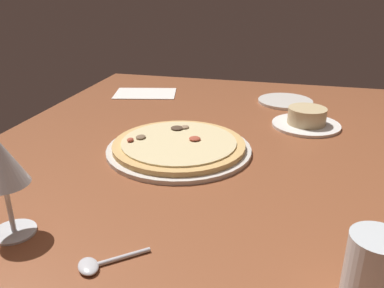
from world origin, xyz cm
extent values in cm
cube|color=brown|center=(0.00, 0.00, 2.00)|extent=(150.00, 110.00, 4.00)
cylinder|color=silver|center=(-3.83, -7.19, 4.50)|extent=(33.50, 33.50, 1.00)
cylinder|color=tan|center=(-3.83, -7.19, 5.60)|extent=(30.65, 30.65, 1.20)
cylinder|color=beige|center=(-3.83, -7.19, 6.40)|extent=(26.60, 26.60, 0.40)
ellipsoid|color=#937556|center=(-12.48, -8.13, 6.87)|extent=(2.39, 2.06, 0.54)
ellipsoid|color=#AD4733|center=(-0.93, -17.97, 6.98)|extent=(1.93, 1.45, 0.76)
ellipsoid|color=brown|center=(-3.41, -16.37, 6.89)|extent=(2.75, 2.25, 0.57)
ellipsoid|color=#4C3828|center=(-11.32, -9.80, 6.88)|extent=(3.14, 3.14, 0.57)
ellipsoid|color=#AD4733|center=(-5.35, -3.80, 6.96)|extent=(2.72, 2.68, 0.71)
cylinder|color=white|center=(-28.49, 21.60, 4.40)|extent=(18.20, 18.20, 0.80)
cylinder|color=#D1B784|center=(-28.49, 21.60, 7.00)|extent=(10.16, 10.16, 4.40)
cylinder|color=silver|center=(33.48, -23.81, 4.20)|extent=(6.91, 6.91, 0.40)
cylinder|color=silver|center=(33.48, -23.81, 8.65)|extent=(0.80, 0.80, 8.49)
cone|color=silver|center=(33.48, -23.81, 16.69)|extent=(7.77, 7.77, 7.59)
cone|color=#5B0F19|center=(33.48, -23.81, 14.31)|extent=(2.62, 2.62, 2.84)
cylinder|color=silver|center=(36.78, 27.96, 9.31)|extent=(6.56, 6.56, 10.63)
cylinder|color=silver|center=(36.78, 27.96, 7.64)|extent=(6.04, 6.04, 7.28)
cylinder|color=silver|center=(-49.68, 15.33, 4.45)|extent=(17.30, 17.30, 0.90)
cube|color=white|center=(-48.34, -31.95, 4.15)|extent=(18.17, 23.25, 0.30)
ellipsoid|color=silver|center=(38.42, -8.29, 4.50)|extent=(4.86, 4.71, 1.00)
cylinder|color=silver|center=(35.51, -4.81, 4.35)|extent=(6.36, 7.42, 0.70)
camera|label=1|loc=(78.37, 16.65, 41.74)|focal=37.60mm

